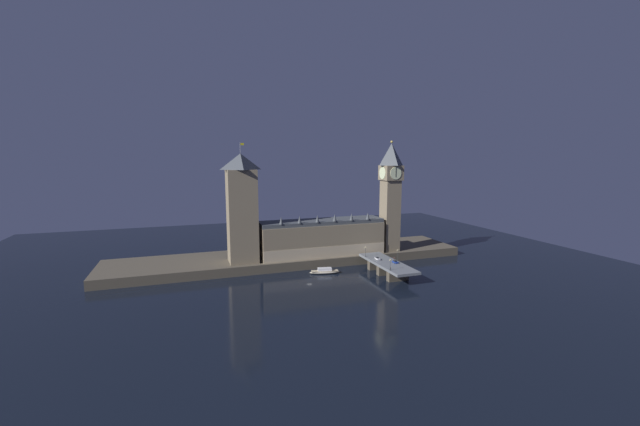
# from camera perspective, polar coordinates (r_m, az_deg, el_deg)

# --- Properties ---
(ground_plane) EXTENTS (400.00, 400.00, 0.00)m
(ground_plane) POSITION_cam_1_polar(r_m,az_deg,el_deg) (213.59, -1.55, -9.69)
(ground_plane) COLOR black
(embankment) EXTENTS (220.00, 42.00, 5.34)m
(embankment) POSITION_cam_1_polar(r_m,az_deg,el_deg) (248.85, -4.27, -6.47)
(embankment) COLOR #4C4438
(embankment) RESTS_ON ground_plane
(parliament_hall) EXTENTS (76.49, 18.48, 26.22)m
(parliament_hall) POSITION_cam_1_polar(r_m,az_deg,el_deg) (241.90, 0.27, -3.57)
(parliament_hall) COLOR #7F7056
(parliament_hall) RESTS_ON embankment
(clock_tower) EXTENTS (12.42, 12.53, 70.21)m
(clock_tower) POSITION_cam_1_polar(r_m,az_deg,el_deg) (253.81, 10.21, 2.83)
(clock_tower) COLOR #7F7056
(clock_tower) RESTS_ON embankment
(victoria_tower) EXTENTS (16.45, 16.45, 68.05)m
(victoria_tower) POSITION_cam_1_polar(r_m,az_deg,el_deg) (227.37, -11.29, 0.69)
(victoria_tower) COLOR #7F7056
(victoria_tower) RESTS_ON embankment
(bridge) EXTENTS (13.86, 46.00, 7.13)m
(bridge) POSITION_cam_1_polar(r_m,az_deg,el_deg) (224.53, 9.76, -7.59)
(bridge) COLOR slate
(bridge) RESTS_ON ground_plane
(car_northbound_lead) EXTENTS (1.84, 4.19, 1.53)m
(car_northbound_lead) POSITION_cam_1_polar(r_m,az_deg,el_deg) (227.58, 8.35, -6.59)
(car_northbound_lead) COLOR silver
(car_northbound_lead) RESTS_ON bridge
(car_southbound_lead) EXTENTS (2.12, 3.89, 1.45)m
(car_southbound_lead) POSITION_cam_1_polar(r_m,az_deg,el_deg) (222.51, 10.87, -7.00)
(car_southbound_lead) COLOR navy
(car_southbound_lead) RESTS_ON bridge
(pedestrian_near_rail) EXTENTS (0.38, 0.38, 1.73)m
(pedestrian_near_rail) POSITION_cam_1_polar(r_m,az_deg,el_deg) (208.72, 10.21, -7.94)
(pedestrian_near_rail) COLOR black
(pedestrian_near_rail) RESTS_ON bridge
(pedestrian_mid_walk) EXTENTS (0.38, 0.38, 1.62)m
(pedestrian_mid_walk) POSITION_cam_1_polar(r_m,az_deg,el_deg) (229.20, 10.76, -6.50)
(pedestrian_mid_walk) COLOR black
(pedestrian_mid_walk) RESTS_ON bridge
(street_lamp_near) EXTENTS (1.34, 0.60, 6.07)m
(street_lamp_near) POSITION_cam_1_polar(r_m,az_deg,el_deg) (207.49, 10.18, -7.20)
(street_lamp_near) COLOR #2D3333
(street_lamp_near) RESTS_ON bridge
(street_lamp_mid) EXTENTS (1.34, 0.60, 6.76)m
(street_lamp_mid) POSITION_cam_1_polar(r_m,az_deg,el_deg) (226.02, 11.25, -5.84)
(street_lamp_mid) COLOR #2D3333
(street_lamp_mid) RESTS_ON bridge
(street_lamp_far) EXTENTS (1.34, 0.60, 6.11)m
(street_lamp_far) POSITION_cam_1_polar(r_m,az_deg,el_deg) (232.75, 6.64, -5.43)
(street_lamp_far) COLOR #2D3333
(street_lamp_far) RESTS_ON bridge
(boat_upstream) EXTENTS (17.93, 8.01, 3.30)m
(boat_upstream) POSITION_cam_1_polar(r_m,az_deg,el_deg) (224.20, 0.69, -8.49)
(boat_upstream) COLOR #B2A893
(boat_upstream) RESTS_ON ground_plane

